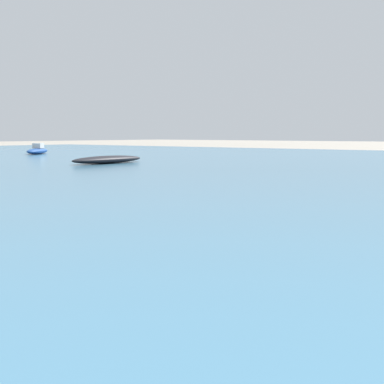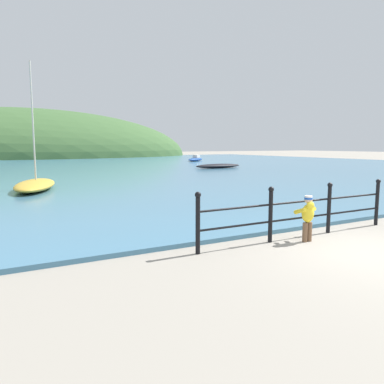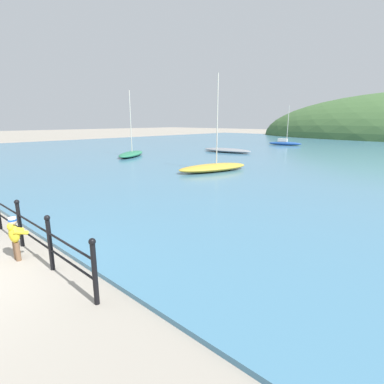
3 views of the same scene
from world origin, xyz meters
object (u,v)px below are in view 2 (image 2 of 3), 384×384
(boat_green_fishing, at_px, (196,159))
(boat_far_right, at_px, (35,184))
(child_in_coat, at_px, (308,214))
(boat_blue_hull, at_px, (218,166))

(boat_green_fishing, xyz_separation_m, boat_far_right, (-20.99, -22.43, -0.01))
(boat_far_right, bearing_deg, child_in_coat, -71.31)
(child_in_coat, xyz_separation_m, boat_far_right, (-4.09, 12.10, -0.26))
(boat_green_fishing, bearing_deg, boat_far_right, -133.10)
(boat_green_fishing, bearing_deg, child_in_coat, -116.07)
(boat_far_right, bearing_deg, boat_blue_hull, 30.63)
(child_in_coat, height_order, boat_green_fishing, child_in_coat)
(boat_blue_hull, bearing_deg, child_in_coat, -118.58)
(boat_green_fishing, height_order, boat_blue_hull, boat_green_fishing)
(boat_far_right, bearing_deg, boat_green_fishing, 46.90)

